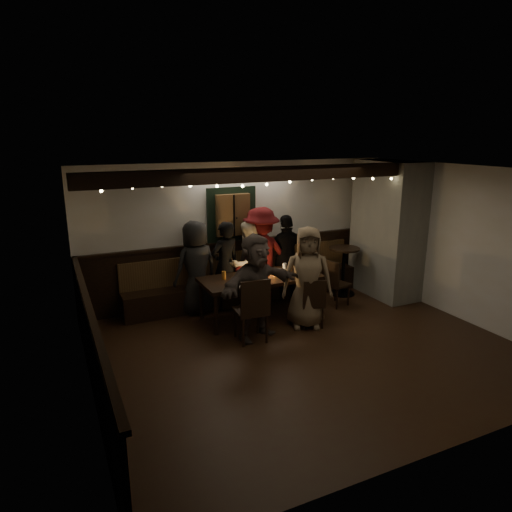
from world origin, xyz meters
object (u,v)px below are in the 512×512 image
dining_table (261,280)px  chair_end (334,280)px  person_f (256,287)px  person_g (307,278)px  high_top (344,265)px  person_a (196,267)px  chair_near_left (253,307)px  person_c (247,264)px  person_b (225,266)px  chair_near_right (313,301)px  person_e (287,257)px  person_d (261,256)px

dining_table → chair_end: 1.45m
person_f → person_g: (0.93, 0.03, 0.01)m
high_top → person_a: bearing=174.0°
chair_near_left → person_f: bearing=53.3°
person_c → person_f: 1.42m
person_b → person_f: size_ratio=0.97×
high_top → person_c: (-1.95, 0.26, 0.19)m
chair_near_right → person_g: (-0.06, 0.10, 0.37)m
chair_end → person_b: 2.00m
chair_end → person_b: size_ratio=0.55×
person_a → person_e: person_a is taller
chair_near_left → person_e: person_e is taller
chair_end → person_a: person_a is taller
person_a → person_c: 0.96m
chair_near_right → chair_end: 1.09m
person_d → person_f: size_ratio=1.10×
person_a → person_b: person_a is taller
person_c → person_f: size_ratio=0.96×
chair_end → person_f: size_ratio=0.53×
person_b → chair_near_left: bearing=70.1°
person_c → person_g: size_ratio=0.94×
person_d → person_f: 1.52m
person_b → chair_near_right: bearing=109.8°
chair_near_right → person_f: 1.05m
chair_near_right → person_b: bearing=124.2°
person_a → person_b: size_ratio=1.03×
person_g → chair_near_right: bearing=-33.8°
person_e → person_f: 1.85m
person_a → person_d: (1.23, -0.05, 0.08)m
person_b → person_f: person_f is taller
person_e → person_f: bearing=52.1°
person_d → dining_table: bearing=51.8°
high_top → person_e: size_ratio=0.58×
dining_table → chair_near_left: chair_near_left is taller
chair_end → person_a: (-2.36, 0.78, 0.33)m
person_a → person_c: bearing=165.0°
person_b → person_f: bearing=74.6°
chair_end → person_f: bearing=-161.7°
person_f → dining_table: bearing=40.8°
person_c → person_b: bearing=-18.2°
person_a → person_b: bearing=164.1°
person_a → person_f: bearing=97.9°
person_f → high_top: bearing=6.3°
person_d → person_g: 1.32m
person_a → person_b: (0.53, -0.03, -0.02)m
chair_near_left → chair_end: chair_near_left is taller
chair_near_right → person_d: 1.49m
chair_near_right → high_top: size_ratio=0.88×
person_b → person_g: 1.60m
chair_near_right → high_top: 1.82m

